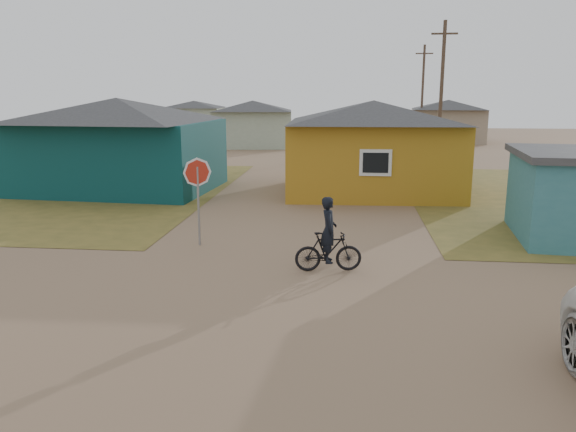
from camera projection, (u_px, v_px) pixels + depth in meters
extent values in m
plane|color=#8B6B50|center=(270.00, 314.00, 10.94)|extent=(120.00, 120.00, 0.00)
cube|color=#093536|center=(120.00, 156.00, 24.60)|extent=(8.40, 6.54, 3.00)
pyramid|color=#323234|center=(117.00, 109.00, 24.17)|extent=(8.93, 7.08, 1.00)
cube|color=#AD791A|center=(372.00, 158.00, 23.96)|extent=(7.21, 6.24, 3.00)
pyramid|color=#323234|center=(374.00, 111.00, 23.54)|extent=(7.72, 6.76, 0.90)
cube|color=silver|center=(376.00, 163.00, 20.99)|extent=(1.20, 0.06, 1.00)
cube|color=black|center=(376.00, 163.00, 20.96)|extent=(0.95, 0.04, 0.75)
cube|color=#A1AF97|center=(253.00, 129.00, 44.27)|extent=(6.49, 5.60, 2.80)
pyramid|color=#323234|center=(253.00, 106.00, 43.88)|extent=(7.04, 6.15, 0.80)
cube|color=gray|center=(447.00, 126.00, 48.46)|extent=(6.41, 5.50, 2.80)
pyramid|color=#323234|center=(448.00, 104.00, 48.07)|extent=(6.95, 6.05, 0.80)
cube|color=#A1AF97|center=(195.00, 121.00, 56.75)|extent=(5.75, 5.28, 2.70)
pyramid|color=#323234|center=(194.00, 104.00, 56.38)|extent=(6.28, 5.81, 0.70)
cylinder|color=#4D3A2E|center=(441.00, 96.00, 30.78)|extent=(0.20, 0.20, 8.00)
cube|color=#4D3A2E|center=(445.00, 34.00, 30.07)|extent=(1.40, 0.10, 0.10)
cylinder|color=#4D3A2E|center=(422.00, 95.00, 46.21)|extent=(0.20, 0.20, 8.00)
cube|color=#4D3A2E|center=(424.00, 53.00, 45.50)|extent=(1.40, 0.10, 0.10)
cylinder|color=gray|center=(198.00, 206.00, 15.64)|extent=(0.06, 0.06, 2.23)
imported|color=black|center=(328.00, 252.00, 13.47)|extent=(1.67, 0.71, 0.97)
imported|color=black|center=(329.00, 230.00, 13.36)|extent=(0.47, 0.63, 1.59)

